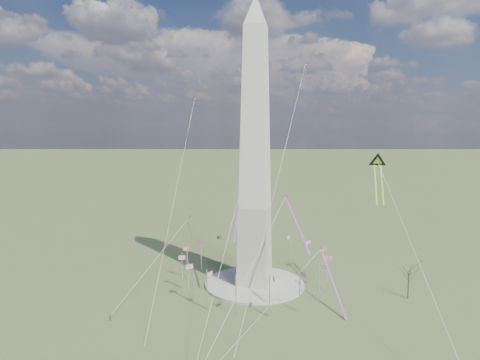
% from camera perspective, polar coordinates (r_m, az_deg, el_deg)
% --- Properties ---
extents(ground, '(2000.00, 2000.00, 0.00)m').
position_cam_1_polar(ground, '(159.86, 1.95, -13.79)').
color(ground, '#445229').
rests_on(ground, ground).
extents(plaza, '(36.00, 36.00, 0.80)m').
position_cam_1_polar(plaza, '(159.72, 1.95, -13.66)').
color(plaza, '#B7B0A7').
rests_on(plaza, ground).
extents(washington_monument, '(15.56, 15.56, 100.00)m').
position_cam_1_polar(washington_monument, '(149.35, 2.03, 3.62)').
color(washington_monument, '#B4AA97').
rests_on(washington_monument, plaza).
extents(flagpole_ring, '(54.40, 54.40, 13.00)m').
position_cam_1_polar(flagpole_ring, '(157.37, 1.96, -11.32)').
color(flagpole_ring, white).
rests_on(flagpole_ring, ground).
extents(tree_near, '(7.49, 7.49, 13.11)m').
position_cam_1_polar(tree_near, '(155.65, 21.61, -11.27)').
color(tree_near, '#433928').
rests_on(tree_near, ground).
extents(person_west, '(1.13, 1.11, 1.83)m').
position_cam_1_polar(person_west, '(138.80, -16.86, -17.13)').
color(person_west, gray).
rests_on(person_west, ground).
extents(kite_delta_black, '(6.88, 18.55, 15.48)m').
position_cam_1_polar(kite_delta_black, '(154.75, 17.88, 2.05)').
color(kite_delta_black, black).
rests_on(kite_delta_black, ground).
extents(kite_diamond_purple, '(2.07, 3.19, 9.75)m').
position_cam_1_polar(kite_diamond_purple, '(160.31, -6.79, -5.33)').
color(kite_diamond_purple, '#3F1B7C').
rests_on(kite_diamond_purple, ground).
extents(kite_streamer_left, '(11.16, 19.35, 14.61)m').
position_cam_1_polar(kite_streamer_left, '(135.65, 7.18, -4.70)').
color(kite_streamer_left, red).
rests_on(kite_streamer_left, ground).
extents(kite_streamer_mid, '(4.48, 20.40, 14.06)m').
position_cam_1_polar(kite_streamer_mid, '(146.91, -0.25, -3.79)').
color(kite_streamer_mid, red).
rests_on(kite_streamer_mid, ground).
extents(kite_streamer_right, '(10.61, 22.11, 16.15)m').
position_cam_1_polar(kite_streamer_right, '(146.49, 11.81, -11.81)').
color(kite_streamer_right, red).
rests_on(kite_streamer_right, ground).
extents(kite_small_red, '(1.37, 2.20, 4.95)m').
position_cam_1_polar(kite_small_red, '(196.96, -6.04, 10.72)').
color(kite_small_red, red).
rests_on(kite_small_red, ground).
extents(kite_small_white, '(1.27, 1.48, 3.98)m').
position_cam_1_polar(kite_small_white, '(193.41, 8.68, 14.78)').
color(kite_small_white, white).
rests_on(kite_small_white, ground).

